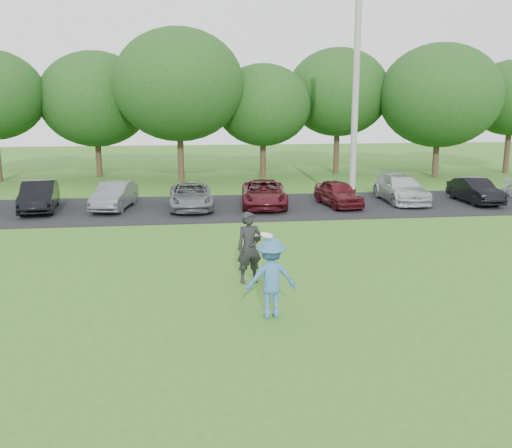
# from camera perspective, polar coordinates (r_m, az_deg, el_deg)

# --- Properties ---
(ground) EXTENTS (100.00, 100.00, 0.00)m
(ground) POSITION_cam_1_polar(r_m,az_deg,el_deg) (12.66, 2.10, -9.11)
(ground) COLOR #316D1F
(ground) RESTS_ON ground
(parking_lot) EXTENTS (32.00, 6.50, 0.03)m
(parking_lot) POSITION_cam_1_polar(r_m,az_deg,el_deg) (25.12, -2.83, 1.67)
(parking_lot) COLOR black
(parking_lot) RESTS_ON ground
(utility_pole) EXTENTS (0.28, 0.28, 10.64)m
(utility_pole) POSITION_cam_1_polar(r_m,az_deg,el_deg) (25.27, 9.96, 13.66)
(utility_pole) COLOR gray
(utility_pole) RESTS_ON ground
(frisbee_player) EXTENTS (1.16, 0.72, 1.94)m
(frisbee_player) POSITION_cam_1_polar(r_m,az_deg,el_deg) (12.30, 1.51, -5.42)
(frisbee_player) COLOR #38679F
(frisbee_player) RESTS_ON ground
(camera_bystander) EXTENTS (0.75, 0.57, 1.85)m
(camera_bystander) POSITION_cam_1_polar(r_m,az_deg,el_deg) (14.60, -0.65, -2.37)
(camera_bystander) COLOR black
(camera_bystander) RESTS_ON ground
(parked_cars) EXTENTS (30.32, 4.66, 1.25)m
(parked_cars) POSITION_cam_1_polar(r_m,az_deg,el_deg) (25.01, -3.16, 3.00)
(parked_cars) COLOR #5B5E63
(parked_cars) RESTS_ON parking_lot
(tree_row) EXTENTS (42.39, 9.85, 8.64)m
(tree_row) POSITION_cam_1_polar(r_m,az_deg,el_deg) (34.56, -1.73, 12.71)
(tree_row) COLOR #38281C
(tree_row) RESTS_ON ground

